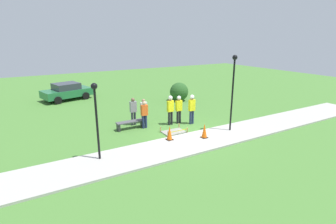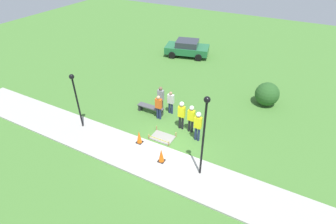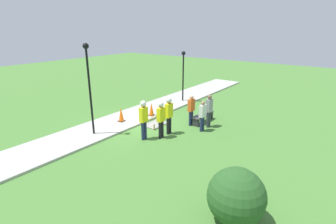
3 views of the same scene
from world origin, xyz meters
TOP-DOWN VIEW (x-y plane):
  - ground_plane at (0.00, 0.00)m, footprint 60.00×60.00m
  - sidewalk at (0.00, -1.24)m, footprint 28.00×2.48m
  - wet_concrete_patch at (-0.53, 0.64)m, footprint 1.34×0.93m
  - traffic_cone_near_patch at (-1.42, -0.39)m, footprint 0.34×0.34m
  - traffic_cone_far_patch at (0.37, -1.07)m, footprint 0.34×0.34m
  - park_bench at (-2.45, 2.52)m, footprint 1.76×0.44m
  - worker_supervisor at (0.02, 1.97)m, footprint 0.40×0.27m
  - worker_assistant at (1.28, 1.43)m, footprint 0.40×0.28m
  - worker_trainee at (0.64, 1.96)m, footprint 0.40×0.26m
  - bystander_in_orange_shirt at (-1.66, 2.22)m, footprint 0.40×0.22m
  - bystander_in_gray_shirt at (-1.28, 3.12)m, footprint 0.40×0.22m
  - bystander_in_white_shirt at (-2.01, 3.10)m, footprint 0.40×0.23m
  - lamppost_near at (2.41, -0.88)m, footprint 0.28×0.28m
  - lamppost_far at (-5.29, -0.73)m, footprint 0.28×0.28m
  - parked_car_green at (-4.39, 12.42)m, footprint 4.37×2.93m
  - shrub_rounded_near at (3.95, 7.12)m, footprint 1.59×1.59m

SIDE VIEW (x-z plane):
  - ground_plane at x=0.00m, z-range 0.00..0.00m
  - wet_concrete_patch at x=-0.53m, z-range -0.13..0.20m
  - sidewalk at x=0.00m, z-range 0.00..0.10m
  - park_bench at x=-2.45m, z-range 0.10..0.59m
  - traffic_cone_near_patch at x=-1.42m, z-range 0.10..0.87m
  - traffic_cone_far_patch at x=0.37m, z-range 0.10..0.90m
  - parked_car_green at x=-4.39m, z-range 0.02..1.50m
  - shrub_rounded_near at x=3.95m, z-range 0.00..1.59m
  - bystander_in_gray_shirt at x=-1.28m, z-range 0.10..1.70m
  - bystander_in_orange_shirt at x=-1.66m, z-range 0.11..1.80m
  - bystander_in_white_shirt at x=-2.01m, z-range 0.12..1.88m
  - worker_trainee at x=0.64m, z-range 0.18..2.00m
  - worker_supervisor at x=0.02m, z-range 0.20..2.09m
  - worker_assistant at x=1.28m, z-range 0.21..2.12m
  - lamppost_far at x=-5.29m, z-range 0.67..4.13m
  - lamppost_near at x=2.41m, z-range 0.73..5.08m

